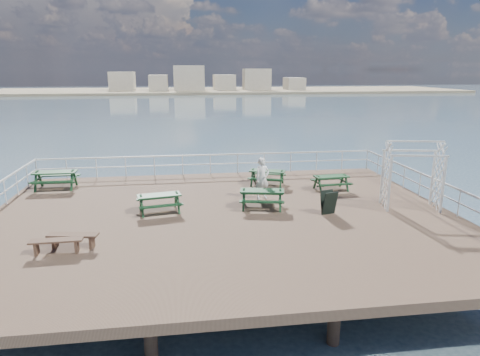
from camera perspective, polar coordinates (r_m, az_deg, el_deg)
The scene contains 13 objects.
ground at distance 16.58m, azimuth -2.20°, elevation -5.54°, with size 18.00×14.00×0.30m, color brown.
sea_backdrop at distance 150.37m, azimuth -2.72°, elevation 11.96°, with size 300.00×300.00×9.20m.
railing at distance 18.73m, azimuth -3.26°, elevation 0.04°, with size 17.77×13.76×1.10m.
picnic_table_a at distance 21.89m, azimuth -23.40°, elevation 0.23°, with size 1.96×1.59×0.94m.
picnic_table_b at distance 20.78m, azimuth 3.66°, elevation 0.49°, with size 2.07×1.88×0.83m.
picnic_table_c at distance 20.32m, azimuth 12.07°, elevation -0.22°, with size 1.68×1.40×0.77m.
picnic_table_d at distance 17.09m, azimuth -10.72°, elevation -2.81°, with size 1.89×1.63×0.81m.
picnic_table_e at distance 17.30m, azimuth 2.95°, elevation -2.27°, with size 2.01×1.74×0.86m.
flat_bench_near at distance 14.56m, azimuth -21.37°, elevation -7.39°, with size 1.61×0.62×0.45m.
flat_bench_far at distance 14.31m, azimuth -23.29°, elevation -7.96°, with size 1.57×0.41×0.45m.
trellis_arbor at distance 18.46m, azimuth 21.95°, elevation -0.06°, with size 2.42×1.62×2.76m.
sandwich_board at distance 16.92m, azimuth 11.73°, elevation -3.26°, with size 0.66×0.55×0.94m.
person at distance 18.45m, azimuth 2.99°, elevation -0.07°, with size 0.66×0.43×1.81m, color white.
Camera 1 is at (-1.55, -15.53, 5.46)m, focal length 32.00 mm.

